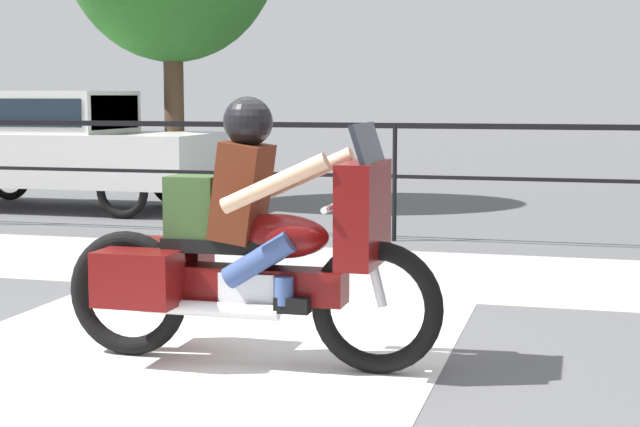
# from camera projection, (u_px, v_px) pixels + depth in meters

# --- Properties ---
(ground_plane) EXTENTS (120.00, 120.00, 0.00)m
(ground_plane) POSITION_uv_depth(u_px,v_px,m) (222.00, 371.00, 5.66)
(ground_plane) COLOR #565659
(sidewalk_band) EXTENTS (44.00, 2.40, 0.01)m
(sidewalk_band) POSITION_uv_depth(u_px,v_px,m) (355.00, 270.00, 8.92)
(sidewalk_band) COLOR #A8A59E
(sidewalk_band) RESTS_ON ground
(crosswalk_band) EXTENTS (3.17, 6.00, 0.01)m
(crosswalk_band) POSITION_uv_depth(u_px,v_px,m) (150.00, 376.00, 5.56)
(crosswalk_band) COLOR silver
(crosswalk_band) RESTS_ON ground
(fence_railing) EXTENTS (36.00, 0.05, 1.29)m
(fence_railing) POSITION_uv_depth(u_px,v_px,m) (395.00, 149.00, 10.63)
(fence_railing) COLOR black
(fence_railing) RESTS_ON ground
(motorcycle) EXTENTS (2.32, 0.76, 1.58)m
(motorcycle) POSITION_uv_depth(u_px,v_px,m) (249.00, 248.00, 5.74)
(motorcycle) COLOR black
(motorcycle) RESTS_ON ground
(parked_car) EXTENTS (4.39, 1.79, 1.65)m
(parked_car) POSITION_uv_depth(u_px,v_px,m) (53.00, 142.00, 13.74)
(parked_car) COLOR silver
(parked_car) RESTS_ON ground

